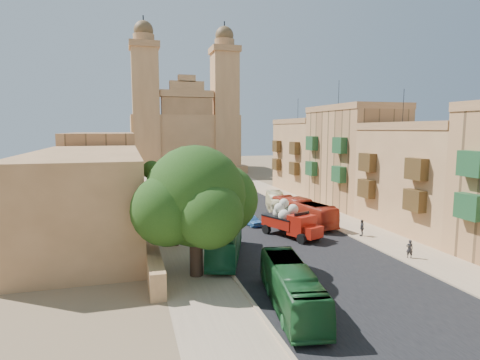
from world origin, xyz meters
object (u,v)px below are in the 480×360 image
ficus_tree (197,199)px  olive_pickup (288,209)px  street_tree_c (157,181)px  car_blue_a (252,220)px  car_dkblue (187,188)px  church (184,133)px  red_truck (291,221)px  bus_green_north (225,242)px  pedestrian_a (410,249)px  car_cream (291,213)px  car_white_b (233,195)px  bus_cream_east (276,203)px  street_tree_b (164,193)px  car_white_a (215,204)px  bus_red_east (303,212)px  car_blue_b (191,181)px  pedestrian_c (362,228)px  bus_green_south (291,287)px  street_tree_d (152,170)px  street_tree_a (176,214)px

ficus_tree → olive_pickup: ficus_tree is taller
street_tree_c → olive_pickup: bearing=-48.2°
car_blue_a → car_dkblue: size_ratio=0.73×
ficus_tree → church: bearing=82.8°
red_truck → bus_green_north: bearing=-149.7°
church → olive_pickup: (4.30, -58.61, -8.46)m
ficus_tree → pedestrian_a: 18.19m
car_cream → car_white_b: bearing=-93.7°
car_white_b → pedestrian_a: 32.18m
red_truck → bus_cream_east: (2.80, 11.34, -0.40)m
olive_pickup → red_truck: bearing=-110.7°
church → ficus_tree: church is taller
car_blue_a → street_tree_b: bearing=135.3°
olive_pickup → car_blue_a: bearing=-156.1°
church → car_dkblue: 36.57m
street_tree_c → bus_green_north: size_ratio=0.47×
church → red_truck: bearing=-88.9°
street_tree_b → car_white_b: bearing=43.3°
car_blue_a → car_white_a: 10.76m
bus_red_east → car_blue_b: (-7.17, 35.52, -0.75)m
car_white_a → street_tree_c: bearing=118.8°
car_white_a → car_cream: 11.45m
car_white_b → pedestrian_c: (6.92, -24.33, 0.24)m
red_truck → bus_green_south: (-6.23, -14.76, -0.32)m
street_tree_c → bus_green_north: (3.50, -28.59, -1.67)m
car_blue_a → car_blue_b: car_blue_b is taller
street_tree_b → pedestrian_a: size_ratio=2.88×
bus_cream_east → car_white_a: bus_cream_east is taller
street_tree_d → car_white_a: size_ratio=1.55×
church → car_white_b: 44.90m
ficus_tree → car_blue_a: (8.42, 13.64, -5.03)m
street_tree_a → street_tree_c: size_ratio=0.98×
car_dkblue → church: bearing=62.3°
street_tree_a → red_truck: street_tree_a is taller
street_tree_a → street_tree_d: 36.00m
car_white_b → pedestrian_a: (6.84, -31.44, 0.18)m
olive_pickup → bus_red_east: (0.37, -3.33, 0.33)m
car_blue_a → ficus_tree: bearing=-131.2°
car_white_a → car_white_b: car_white_b is taller
bus_cream_east → pedestrian_a: bearing=116.4°
bus_green_north → street_tree_d: bearing=113.7°
bus_green_north → car_white_a: (3.58, 20.83, -0.79)m
church → bus_cream_east: church is taller
car_blue_a → olive_pickup: bearing=14.4°
car_blue_a → car_blue_b: size_ratio=0.88×
bus_green_south → car_blue_a: bus_green_south is taller
street_tree_a → car_white_a: (7.08, 16.24, -2.39)m
bus_green_north → bus_cream_east: (10.56, 15.88, -0.10)m
ficus_tree → car_white_b: 32.81m
street_tree_a → street_tree_b: (0.00, 12.00, 0.04)m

